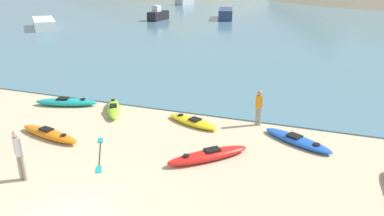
# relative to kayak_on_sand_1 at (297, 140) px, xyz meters

# --- Properties ---
(bay_water) EXTENTS (160.00, 70.00, 0.06)m
(bay_water) POSITION_rel_kayak_on_sand_1_xyz_m (-5.36, 36.54, -0.10)
(bay_water) COLOR teal
(bay_water) RESTS_ON ground_plane
(kayak_on_sand_1) EXTENTS (2.99, 2.14, 0.30)m
(kayak_on_sand_1) POSITION_rel_kayak_on_sand_1_xyz_m (0.00, 0.00, 0.00)
(kayak_on_sand_1) COLOR blue
(kayak_on_sand_1) RESTS_ON ground_plane
(kayak_on_sand_2) EXTENTS (1.88, 2.58, 0.40)m
(kayak_on_sand_2) POSITION_rel_kayak_on_sand_1_xyz_m (-8.56, 0.55, 0.05)
(kayak_on_sand_2) COLOR #8CCC2D
(kayak_on_sand_2) RESTS_ON ground_plane
(kayak_on_sand_3) EXTENTS (2.71, 1.62, 0.30)m
(kayak_on_sand_3) POSITION_rel_kayak_on_sand_1_xyz_m (-4.49, 0.40, 0.00)
(kayak_on_sand_3) COLOR yellow
(kayak_on_sand_3) RESTS_ON ground_plane
(kayak_on_sand_4) EXTENTS (3.16, 1.55, 0.40)m
(kayak_on_sand_4) POSITION_rel_kayak_on_sand_1_xyz_m (-11.22, 0.54, 0.05)
(kayak_on_sand_4) COLOR teal
(kayak_on_sand_4) RESTS_ON ground_plane
(kayak_on_sand_5) EXTENTS (2.75, 2.64, 0.39)m
(kayak_on_sand_5) POSITION_rel_kayak_on_sand_1_xyz_m (-2.91, -2.44, 0.05)
(kayak_on_sand_5) COLOR red
(kayak_on_sand_5) RESTS_ON ground_plane
(kayak_on_sand_6) EXTENTS (3.19, 1.26, 0.36)m
(kayak_on_sand_6) POSITION_rel_kayak_on_sand_1_xyz_m (-9.53, -2.81, 0.03)
(kayak_on_sand_6) COLOR orange
(kayak_on_sand_6) RESTS_ON ground_plane
(person_near_foreground) EXTENTS (0.36, 0.32, 1.77)m
(person_near_foreground) POSITION_rel_kayak_on_sand_1_xyz_m (-8.18, -5.74, 0.89)
(person_near_foreground) COLOR gray
(person_near_foreground) RESTS_ON ground_plane
(person_near_waterline) EXTENTS (0.32, 0.26, 1.57)m
(person_near_waterline) POSITION_rel_kayak_on_sand_1_xyz_m (-1.79, 1.30, 0.77)
(person_near_waterline) COLOR gray
(person_near_waterline) RESTS_ON ground_plane
(moored_boat_0) EXTENTS (5.50, 5.66, 1.01)m
(moored_boat_0) POSITION_rel_kayak_on_sand_1_xyz_m (-28.89, 20.21, 0.44)
(moored_boat_0) COLOR white
(moored_boat_0) RESTS_ON bay_water
(moored_boat_1) EXTENTS (1.68, 3.45, 1.85)m
(moored_boat_1) POSITION_rel_kayak_on_sand_1_xyz_m (-19.72, 30.45, 0.58)
(moored_boat_1) COLOR black
(moored_boat_1) RESTS_ON bay_water
(moored_boat_2) EXTENTS (2.92, 5.53, 1.26)m
(moored_boat_2) POSITION_rel_kayak_on_sand_1_xyz_m (-11.94, 34.53, 0.56)
(moored_boat_2) COLOR navy
(moored_boat_2) RESTS_ON bay_water
(moored_boat_3) EXTENTS (2.62, 3.93, 1.82)m
(moored_boat_3) POSITION_rel_kayak_on_sand_1_xyz_m (-23.79, 50.98, 0.57)
(moored_boat_3) COLOR #B2B2B7
(moored_boat_3) RESTS_ON bay_water
(loose_paddle) EXTENTS (1.58, 2.48, 0.03)m
(loose_paddle) POSITION_rel_kayak_on_sand_1_xyz_m (-6.82, -3.39, -0.11)
(loose_paddle) COLOR black
(loose_paddle) RESTS_ON ground_plane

